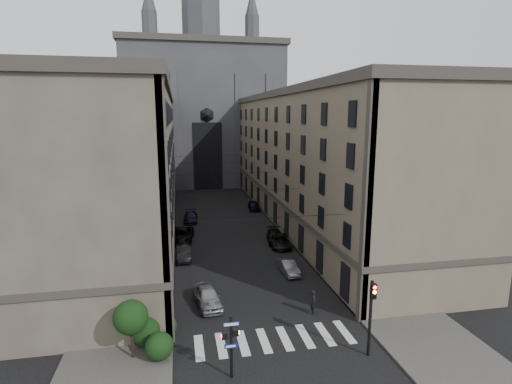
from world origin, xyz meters
TOP-DOWN VIEW (x-y plane):
  - sidewalk_left at (-10.50, 36.00)m, footprint 7.00×80.00m
  - sidewalk_right at (10.50, 36.00)m, footprint 7.00×80.00m
  - zebra_crossing at (0.00, 5.00)m, footprint 11.00×3.20m
  - building_left at (-13.44, 36.00)m, footprint 13.60×60.60m
  - building_right at (13.44, 36.00)m, footprint 13.60×60.60m
  - gothic_tower at (0.00, 74.96)m, footprint 35.00×23.00m
  - pedestrian_signal_left at (-3.51, 1.50)m, footprint 1.02×0.38m
  - traffic_light_right at (5.60, 1.92)m, footprint 0.34×0.50m
  - shrub_cluster at (-8.72, 5.01)m, footprint 3.90×4.40m
  - tram_wires at (0.00, 35.63)m, footprint 14.00×60.00m
  - car_left_near at (-4.20, 11.02)m, footprint 2.51×4.90m
  - car_left_midnear at (-5.92, 22.41)m, footprint 1.58×4.49m
  - car_left_midfar at (-6.09, 28.76)m, footprint 3.43×6.16m
  - car_left_far at (-4.64, 38.18)m, footprint 2.23×4.92m
  - car_right_near at (4.20, 16.37)m, footprint 1.58×3.96m
  - car_right_midnear at (5.43, 24.57)m, footprint 2.57×5.06m
  - car_right_midfar at (5.32, 26.30)m, footprint 2.61×5.05m
  - car_right_far at (5.93, 43.64)m, footprint 2.04×4.41m
  - pedestrian at (3.91, 8.00)m, footprint 0.65×0.82m

SIDE VIEW (x-z plane):
  - zebra_crossing at x=0.00m, z-range 0.00..0.01m
  - sidewalk_left at x=-10.50m, z-range 0.00..0.15m
  - sidewalk_right at x=10.50m, z-range 0.00..0.15m
  - car_right_near at x=4.20m, z-range 0.00..1.28m
  - car_right_midnear at x=5.43m, z-range 0.00..1.37m
  - car_left_far at x=-4.64m, z-range 0.00..1.40m
  - car_right_midfar at x=5.32m, z-range 0.00..1.40m
  - car_right_far at x=5.93m, z-range 0.00..1.46m
  - car_left_midnear at x=-5.92m, z-range 0.00..1.48m
  - car_left_near at x=-4.20m, z-range 0.00..1.59m
  - car_left_midfar at x=-6.09m, z-range 0.00..1.63m
  - pedestrian at x=3.91m, z-range 0.00..1.97m
  - shrub_cluster at x=-8.72m, z-range -0.15..3.75m
  - pedestrian_signal_left at x=-3.51m, z-range 0.32..4.32m
  - traffic_light_right at x=5.60m, z-range 0.69..5.89m
  - tram_wires at x=0.00m, z-range 7.03..7.46m
  - building_left at x=-13.44m, z-range -0.08..18.77m
  - building_right at x=13.44m, z-range -0.08..18.77m
  - gothic_tower at x=0.00m, z-range -11.20..46.80m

